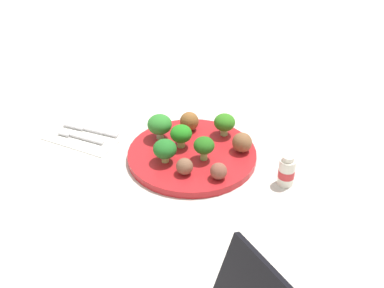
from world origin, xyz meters
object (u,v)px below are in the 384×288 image
(broccoli_floret_back_right, at_px, (181,134))
(yogurt_bottle, at_px, (287,171))
(meatball_front_left, at_px, (242,142))
(knife, at_px, (88,129))
(broccoli_floret_near_rim, at_px, (160,125))
(fork, at_px, (79,136))
(plate, at_px, (192,155))
(meatball_back_left, at_px, (219,171))
(meatball_center, at_px, (185,166))
(broccoli_floret_mid_left, at_px, (204,146))
(napkin, at_px, (86,135))
(broccoli_floret_center, at_px, (165,149))
(meatball_near_rim, at_px, (189,121))
(broccoli_floret_front_left, at_px, (225,123))

(broccoli_floret_back_right, xyz_separation_m, yogurt_bottle, (-0.24, 0.02, -0.02))
(meatball_front_left, xyz_separation_m, knife, (0.37, 0.04, -0.03))
(broccoli_floret_near_rim, height_order, fork, broccoli_floret_near_rim)
(plate, relative_size, meatball_back_left, 8.18)
(plate, distance_m, knife, 0.27)
(yogurt_bottle, bearing_deg, meatball_center, 18.46)
(broccoli_floret_mid_left, xyz_separation_m, napkin, (0.30, -0.01, -0.05))
(broccoli_floret_center, bearing_deg, meatball_center, 156.63)
(plate, xyz_separation_m, meatball_front_left, (-0.10, -0.04, 0.03))
(meatball_back_left, bearing_deg, knife, -12.00)
(broccoli_floret_mid_left, bearing_deg, plate, -25.91)
(meatball_near_rim, bearing_deg, meatball_back_left, 129.68)
(meatball_center, height_order, napkin, meatball_center)
(meatball_near_rim, height_order, meatball_back_left, meatball_near_rim)
(broccoli_floret_center, relative_size, fork, 0.43)
(meatball_front_left, xyz_separation_m, yogurt_bottle, (-0.11, 0.06, -0.01))
(broccoli_floret_mid_left, xyz_separation_m, yogurt_bottle, (-0.18, -0.00, -0.02))
(broccoli_floret_back_right, distance_m, meatball_back_left, 0.14)
(broccoli_floret_back_right, distance_m, meatball_center, 0.10)
(yogurt_bottle, bearing_deg, meatball_back_left, 23.26)
(broccoli_floret_back_right, bearing_deg, yogurt_bottle, 174.47)
(plate, bearing_deg, meatball_center, 101.05)
(fork, relative_size, yogurt_bottle, 1.80)
(napkin, bearing_deg, knife, -72.13)
(broccoli_floret_mid_left, bearing_deg, meatball_near_rim, -53.35)
(meatball_near_rim, xyz_separation_m, napkin, (0.22, 0.09, -0.04))
(broccoli_floret_near_rim, distance_m, broccoli_floret_front_left, 0.15)
(yogurt_bottle, bearing_deg, knife, -2.57)
(broccoli_floret_mid_left, bearing_deg, broccoli_floret_back_right, -22.73)
(broccoli_floret_back_right, bearing_deg, broccoli_floret_near_rim, -13.37)
(broccoli_floret_center, xyz_separation_m, meatball_near_rim, (0.00, -0.14, -0.01))
(meatball_back_left, height_order, yogurt_bottle, yogurt_bottle)
(broccoli_floret_front_left, distance_m, meatball_center, 0.17)
(broccoli_floret_front_left, bearing_deg, knife, 14.91)
(meatball_front_left, height_order, yogurt_bottle, yogurt_bottle)
(broccoli_floret_back_right, relative_size, napkin, 0.31)
(broccoli_floret_mid_left, distance_m, yogurt_bottle, 0.18)
(broccoli_floret_back_right, distance_m, meatball_near_rim, 0.07)
(meatball_front_left, relative_size, yogurt_bottle, 0.64)
(broccoli_floret_center, height_order, fork, broccoli_floret_center)
(broccoli_floret_back_right, height_order, fork, broccoli_floret_back_right)
(broccoli_floret_back_right, bearing_deg, plate, 161.06)
(broccoli_floret_center, bearing_deg, fork, -6.63)
(plate, xyz_separation_m, broccoli_floret_mid_left, (-0.03, 0.02, 0.04))
(broccoli_floret_center, distance_m, yogurt_bottle, 0.25)
(broccoli_floret_center, relative_size, meatball_near_rim, 1.17)
(meatball_front_left, xyz_separation_m, napkin, (0.36, 0.05, -0.04))
(meatball_front_left, distance_m, yogurt_bottle, 0.12)
(broccoli_floret_back_right, distance_m, fork, 0.25)
(meatball_near_rim, bearing_deg, meatball_front_left, 164.20)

